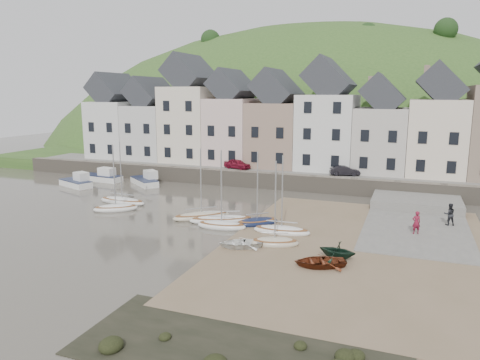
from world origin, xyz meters
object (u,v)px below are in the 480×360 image
at_px(rowboat_red, 320,261).
at_px(car_right, 345,171).
at_px(rowboat_green, 337,250).
at_px(rowboat_white, 240,243).
at_px(person_dark, 449,214).
at_px(sailboat_0, 122,201).
at_px(car_left, 237,164).
at_px(person_red, 416,222).

distance_m(rowboat_red, car_right, 24.23).
bearing_deg(rowboat_green, rowboat_white, -80.24).
height_order(rowboat_green, person_dark, person_dark).
xyz_separation_m(rowboat_white, rowboat_green, (6.69, 0.07, 0.31)).
bearing_deg(sailboat_0, rowboat_green, -19.71).
distance_m(rowboat_green, car_left, 27.47).
xyz_separation_m(rowboat_red, car_right, (-1.96, 24.08, 1.75)).
distance_m(person_dark, car_left, 25.79).
xyz_separation_m(car_left, car_right, (12.96, 0.00, -0.05)).
bearing_deg(person_red, sailboat_0, -27.26).
xyz_separation_m(person_dark, car_left, (-23.01, 11.58, 1.16)).
distance_m(sailboat_0, person_dark, 29.67).
bearing_deg(person_dark, rowboat_green, 42.36).
distance_m(rowboat_green, person_dark, 13.10).
height_order(sailboat_0, rowboat_green, sailboat_0).
relative_size(person_red, car_left, 0.51).
bearing_deg(rowboat_red, car_right, 161.59).
bearing_deg(sailboat_0, person_red, -1.04).
xyz_separation_m(sailboat_0, rowboat_white, (15.55, -8.03, 0.12)).
relative_size(car_left, car_right, 1.05).
xyz_separation_m(sailboat_0, person_red, (27.00, -0.49, 0.75)).
relative_size(rowboat_white, car_right, 0.92).
bearing_deg(rowboat_red, rowboat_white, -127.81).
height_order(sailboat_0, car_right, sailboat_0).
xyz_separation_m(person_red, car_left, (-20.50, 14.99, 1.18)).
height_order(rowboat_white, rowboat_green, rowboat_green).
relative_size(rowboat_red, car_left, 0.92).
height_order(person_red, car_right, car_right).
height_order(sailboat_0, car_left, sailboat_0).
bearing_deg(person_red, rowboat_white, 7.16).
bearing_deg(sailboat_0, rowboat_red, -24.10).
xyz_separation_m(rowboat_red, person_red, (5.58, 9.09, 0.62)).
bearing_deg(rowboat_green, car_right, -163.81).
bearing_deg(rowboat_white, sailboat_0, -144.28).
xyz_separation_m(rowboat_white, rowboat_red, (5.88, -1.55, 0.02)).
height_order(car_left, car_right, car_left).
bearing_deg(sailboat_0, rowboat_white, -27.33).
height_order(rowboat_red, car_right, car_right).
relative_size(rowboat_white, rowboat_green, 1.28).
bearing_deg(car_right, car_left, 73.10).
distance_m(sailboat_0, rowboat_white, 17.50).
xyz_separation_m(sailboat_0, rowboat_red, (21.42, -9.58, 0.13)).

